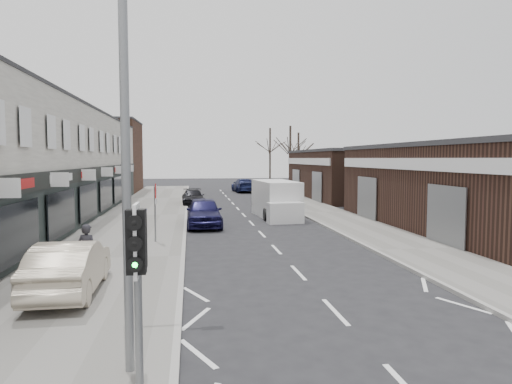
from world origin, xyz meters
name	(u,v)px	position (x,y,z in m)	size (l,w,h in m)	color
ground	(365,343)	(0.00, 0.00, 0.00)	(160.00, 160.00, 0.00)	black
pavement_left	(143,216)	(-6.75, 22.00, 0.06)	(5.50, 64.00, 0.12)	slate
pavement_right	(325,213)	(5.75, 22.00, 0.06)	(3.50, 64.00, 0.12)	slate
shop_terrace_left	(19,164)	(-13.50, 19.50, 3.55)	(8.00, 41.00, 7.10)	silver
brick_block_far	(102,157)	(-13.50, 45.00, 4.00)	(8.00, 10.00, 8.00)	#4C2F20
right_unit_near	(487,188)	(12.50, 14.00, 2.25)	(10.00, 18.00, 4.50)	#331F17
right_unit_far	(356,175)	(12.50, 34.00, 2.25)	(10.00, 16.00, 4.50)	#331F17
tree_far_a	(290,189)	(9.00, 48.00, 0.00)	(3.60, 3.60, 8.00)	#382D26
tree_far_b	(298,186)	(11.50, 54.00, 0.00)	(3.60, 3.60, 7.50)	#382D26
tree_far_c	(270,184)	(8.50, 60.00, 0.00)	(3.60, 3.60, 8.50)	#382D26
traffic_light	(137,257)	(-4.40, -2.02, 2.41)	(0.28, 0.60, 3.10)	slate
street_lamp	(135,115)	(-4.53, -0.80, 4.62)	(2.23, 0.22, 8.00)	slate
warning_sign	(156,196)	(-5.16, 12.00, 2.20)	(0.12, 0.80, 2.70)	slate
white_van	(277,200)	(2.00, 20.49, 1.13)	(2.56, 6.31, 2.40)	white
sedan_on_pavement	(70,267)	(-6.97, 4.26, 0.86)	(1.57, 4.49, 1.48)	#B9AB94
pedestrian	(87,251)	(-6.86, 5.93, 0.98)	(0.62, 0.41, 1.71)	black
parked_car_left_a	(204,212)	(-2.86, 17.09, 0.83)	(1.95, 4.85, 1.65)	#14123B
parked_car_left_b	(193,197)	(-3.40, 29.40, 0.64)	(1.79, 4.39, 1.27)	black
parked_car_right_a	(283,198)	(3.50, 25.71, 0.79)	(1.68, 4.81, 1.59)	beige
parked_car_right_b	(267,195)	(3.07, 30.67, 0.69)	(1.63, 4.06, 1.38)	black
parked_car_right_c	(243,185)	(2.45, 43.27, 0.78)	(2.19, 5.38, 1.56)	#14193E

